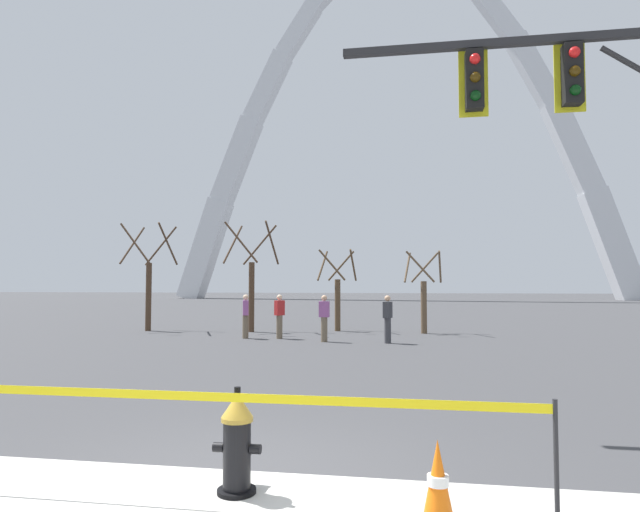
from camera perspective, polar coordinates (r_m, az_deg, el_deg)
ground_plane at (r=5.82m, az=-9.19°, el=-22.58°), size 240.00×240.00×0.00m
fire_hydrant at (r=5.42m, az=-8.71°, el=-18.90°), size 0.46×0.48×0.99m
caution_tape_barrier at (r=5.22m, az=-11.72°, el=-16.77°), size 5.99×0.05×1.02m
traffic_cone_by_hydrant at (r=4.71m, az=12.33°, el=-22.74°), size 0.36×0.36×0.73m
monument_arch at (r=75.94m, az=8.00°, el=12.18°), size 61.53×3.03×49.52m
tree_far_left at (r=24.11m, az=-17.60°, el=-2.76°), size 2.08×2.09×4.51m
tree_left_mid at (r=22.65m, az=-7.23°, el=-2.86°), size 2.08×2.09×4.52m
tree_center_left at (r=22.91m, az=1.85°, el=-4.11°), size 1.59×1.60×3.42m
tree_center_right at (r=22.14m, az=10.86°, el=-4.25°), size 1.53×1.54×3.29m
pedestrian_walking_left at (r=18.62m, az=0.45°, el=-6.52°), size 0.35×0.23×1.59m
pedestrian_standing_center at (r=19.96m, az=-7.85°, el=-6.26°), size 0.30×0.39×1.59m
pedestrian_walking_right at (r=19.75m, az=-4.29°, el=-6.32°), size 0.37×0.39×1.59m
pedestrian_near_trees at (r=18.29m, az=7.14°, el=-6.56°), size 0.32×0.39×1.59m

